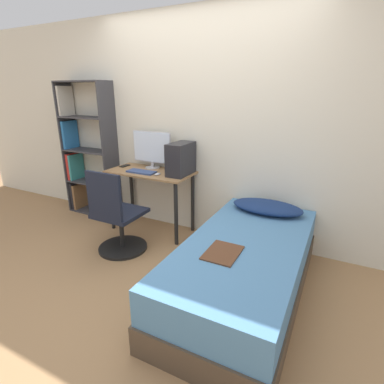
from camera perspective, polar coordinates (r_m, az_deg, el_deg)
ground_plane at (r=2.83m, az=-10.95°, el=-17.46°), size 14.00×14.00×0.00m
wall_back at (r=3.46m, az=1.70°, el=11.98°), size 8.00×0.05×2.50m
desk at (r=3.62m, az=-7.86°, el=1.85°), size 1.02×0.50×0.75m
bookshelf at (r=4.40m, az=-19.87°, el=6.62°), size 0.76×0.29×1.78m
office_chair at (r=3.26m, az=-14.08°, el=-5.49°), size 0.53×0.53×0.92m
bed at (r=2.62m, az=9.87°, el=-14.13°), size 0.92×1.91×0.50m
pillow at (r=3.09m, az=14.12°, el=-2.77°), size 0.70×0.36×0.11m
magazine at (r=2.30m, az=5.86°, el=-11.42°), size 0.24×0.32×0.01m
monitor at (r=3.69m, az=-7.67°, el=8.20°), size 0.53×0.18×0.45m
keyboard at (r=3.53m, az=-9.61°, el=3.81°), size 0.35×0.14×0.02m
pc_tower at (r=3.37m, az=-2.14°, el=6.32°), size 0.20×0.38×0.36m
mouse at (r=3.41m, az=-6.57°, el=3.40°), size 0.06×0.09×0.02m
phone at (r=3.88m, az=-12.69°, el=4.90°), size 0.07×0.14×0.01m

